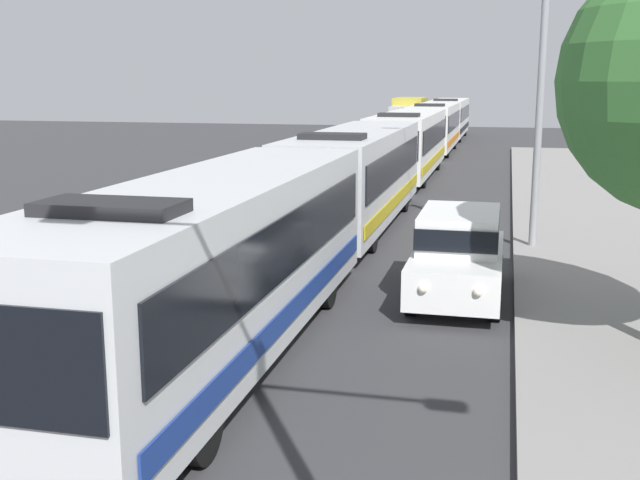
{
  "coord_description": "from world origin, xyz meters",
  "views": [
    {
      "loc": [
        3.3,
        0.94,
        4.64
      ],
      "look_at": [
        -0.34,
        16.1,
        1.41
      ],
      "focal_mm": 43.66,
      "sensor_mm": 36.0,
      "label": 1
    }
  ],
  "objects_px": {
    "bus_second_in_line": "(357,174)",
    "box_truck_oncoming": "(409,116)",
    "streetlamp_mid": "(542,73)",
    "bus_middle": "(409,142)",
    "bus_fourth_in_line": "(434,126)",
    "bus_rear": "(449,117)",
    "white_suv": "(459,251)",
    "bus_lead": "(218,260)"
  },
  "relations": [
    {
      "from": "bus_lead",
      "to": "bus_second_in_line",
      "type": "xyz_separation_m",
      "value": [
        0.0,
        12.25,
        0.0
      ]
    },
    {
      "from": "bus_second_in_line",
      "to": "box_truck_oncoming",
      "type": "height_order",
      "value": "bus_second_in_line"
    },
    {
      "from": "bus_rear",
      "to": "streetlamp_mid",
      "type": "xyz_separation_m",
      "value": [
        5.4,
        -41.22,
        3.11
      ]
    },
    {
      "from": "bus_lead",
      "to": "white_suv",
      "type": "relative_size",
      "value": 2.53
    },
    {
      "from": "bus_second_in_line",
      "to": "bus_fourth_in_line",
      "type": "relative_size",
      "value": 1.08
    },
    {
      "from": "bus_rear",
      "to": "box_truck_oncoming",
      "type": "height_order",
      "value": "bus_rear"
    },
    {
      "from": "white_suv",
      "to": "streetlamp_mid",
      "type": "xyz_separation_m",
      "value": [
        1.7,
        5.27,
        3.77
      ]
    },
    {
      "from": "bus_middle",
      "to": "bus_fourth_in_line",
      "type": "relative_size",
      "value": 1.1
    },
    {
      "from": "streetlamp_mid",
      "to": "bus_middle",
      "type": "bearing_deg",
      "value": 109.08
    },
    {
      "from": "white_suv",
      "to": "streetlamp_mid",
      "type": "distance_m",
      "value": 6.7
    },
    {
      "from": "bus_lead",
      "to": "bus_middle",
      "type": "xyz_separation_m",
      "value": [
        0.0,
        25.47,
        0.0
      ]
    },
    {
      "from": "streetlamp_mid",
      "to": "bus_second_in_line",
      "type": "bearing_deg",
      "value": 156.1
    },
    {
      "from": "bus_second_in_line",
      "to": "bus_fourth_in_line",
      "type": "bearing_deg",
      "value": 90.0
    },
    {
      "from": "bus_rear",
      "to": "white_suv",
      "type": "distance_m",
      "value": 46.64
    },
    {
      "from": "bus_second_in_line",
      "to": "white_suv",
      "type": "xyz_separation_m",
      "value": [
        3.7,
        -7.66,
        -0.66
      ]
    },
    {
      "from": "box_truck_oncoming",
      "to": "streetlamp_mid",
      "type": "bearing_deg",
      "value": -78.38
    },
    {
      "from": "bus_rear",
      "to": "streetlamp_mid",
      "type": "height_order",
      "value": "streetlamp_mid"
    },
    {
      "from": "bus_second_in_line",
      "to": "bus_middle",
      "type": "xyz_separation_m",
      "value": [
        0.0,
        13.22,
        0.0
      ]
    },
    {
      "from": "bus_rear",
      "to": "box_truck_oncoming",
      "type": "xyz_separation_m",
      "value": [
        -3.3,
        1.08,
        0.01
      ]
    },
    {
      "from": "white_suv",
      "to": "streetlamp_mid",
      "type": "bearing_deg",
      "value": 72.12
    },
    {
      "from": "bus_fourth_in_line",
      "to": "box_truck_oncoming",
      "type": "height_order",
      "value": "bus_fourth_in_line"
    },
    {
      "from": "bus_lead",
      "to": "streetlamp_mid",
      "type": "distance_m",
      "value": 11.67
    },
    {
      "from": "bus_second_in_line",
      "to": "streetlamp_mid",
      "type": "bearing_deg",
      "value": -23.9
    },
    {
      "from": "bus_second_in_line",
      "to": "bus_rear",
      "type": "bearing_deg",
      "value": 90.0
    },
    {
      "from": "bus_lead",
      "to": "white_suv",
      "type": "xyz_separation_m",
      "value": [
        3.7,
        4.59,
        -0.66
      ]
    },
    {
      "from": "bus_second_in_line",
      "to": "white_suv",
      "type": "relative_size",
      "value": 2.54
    },
    {
      "from": "bus_fourth_in_line",
      "to": "bus_middle",
      "type": "bearing_deg",
      "value": -90.0
    },
    {
      "from": "bus_rear",
      "to": "box_truck_oncoming",
      "type": "relative_size",
      "value": 1.73
    },
    {
      "from": "bus_second_in_line",
      "to": "box_truck_oncoming",
      "type": "distance_m",
      "value": 40.05
    },
    {
      "from": "bus_second_in_line",
      "to": "bus_rear",
      "type": "distance_m",
      "value": 38.83
    },
    {
      "from": "white_suv",
      "to": "box_truck_oncoming",
      "type": "xyz_separation_m",
      "value": [
        -7.0,
        47.57,
        0.67
      ]
    },
    {
      "from": "bus_fourth_in_line",
      "to": "white_suv",
      "type": "bearing_deg",
      "value": -83.8
    },
    {
      "from": "bus_middle",
      "to": "white_suv",
      "type": "xyz_separation_m",
      "value": [
        3.7,
        -20.88,
        -0.66
      ]
    },
    {
      "from": "bus_rear",
      "to": "bus_second_in_line",
      "type": "bearing_deg",
      "value": -90.0
    },
    {
      "from": "bus_lead",
      "to": "streetlamp_mid",
      "type": "xyz_separation_m",
      "value": [
        5.4,
        9.86,
        3.11
      ]
    },
    {
      "from": "bus_second_in_line",
      "to": "bus_middle",
      "type": "bearing_deg",
      "value": 90.0
    },
    {
      "from": "bus_second_in_line",
      "to": "bus_rear",
      "type": "height_order",
      "value": "same"
    },
    {
      "from": "bus_middle",
      "to": "bus_fourth_in_line",
      "type": "xyz_separation_m",
      "value": [
        -0.0,
        13.16,
        -0.0
      ]
    },
    {
      "from": "bus_fourth_in_line",
      "to": "bus_rear",
      "type": "distance_m",
      "value": 12.45
    },
    {
      "from": "white_suv",
      "to": "bus_rear",
      "type": "bearing_deg",
      "value": 94.55
    },
    {
      "from": "bus_lead",
      "to": "streetlamp_mid",
      "type": "bearing_deg",
      "value": 61.31
    },
    {
      "from": "bus_middle",
      "to": "white_suv",
      "type": "distance_m",
      "value": 21.21
    }
  ]
}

